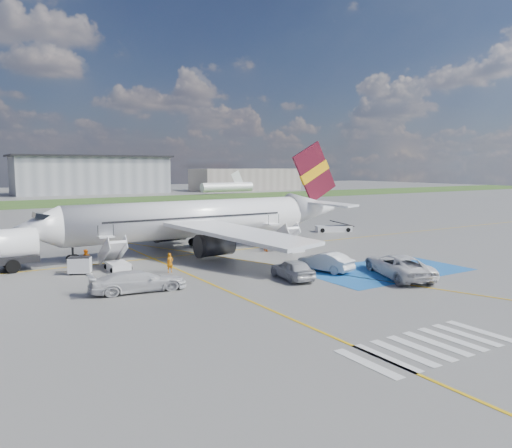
{
  "coord_description": "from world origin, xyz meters",
  "views": [
    {
      "loc": [
        -21.83,
        -33.73,
        8.9
      ],
      "look_at": [
        2.96,
        5.78,
        3.5
      ],
      "focal_mm": 35.0,
      "sensor_mm": 36.0,
      "label": 1
    }
  ],
  "objects_px": {
    "car_silver_b": "(325,262)",
    "gpu_cart": "(80,266)",
    "van_white_a": "(398,261)",
    "van_white_b": "(138,278)",
    "belt_loader": "(334,229)",
    "airliner": "(204,218)",
    "car_silver_a": "(292,269)"
  },
  "relations": [
    {
      "from": "car_silver_b",
      "to": "gpu_cart",
      "type": "bearing_deg",
      "value": -42.79
    },
    {
      "from": "gpu_cart",
      "to": "van_white_a",
      "type": "xyz_separation_m",
      "value": [
        21.77,
        -14.58,
        0.55
      ]
    },
    {
      "from": "gpu_cart",
      "to": "van_white_b",
      "type": "bearing_deg",
      "value": -50.73
    },
    {
      "from": "belt_loader",
      "to": "airliner",
      "type": "bearing_deg",
      "value": -147.71
    },
    {
      "from": "car_silver_a",
      "to": "van_white_a",
      "type": "distance_m",
      "value": 8.73
    },
    {
      "from": "van_white_a",
      "to": "car_silver_a",
      "type": "bearing_deg",
      "value": -2.25
    },
    {
      "from": "airliner",
      "to": "car_silver_b",
      "type": "bearing_deg",
      "value": -75.66
    },
    {
      "from": "gpu_cart",
      "to": "belt_loader",
      "type": "relative_size",
      "value": 0.38
    },
    {
      "from": "van_white_a",
      "to": "van_white_b",
      "type": "xyz_separation_m",
      "value": [
        -19.59,
        6.32,
        -0.2
      ]
    },
    {
      "from": "belt_loader",
      "to": "van_white_a",
      "type": "height_order",
      "value": "van_white_a"
    },
    {
      "from": "belt_loader",
      "to": "car_silver_a",
      "type": "xyz_separation_m",
      "value": [
        -21.99,
        -20.39,
        0.42
      ]
    },
    {
      "from": "belt_loader",
      "to": "car_silver_a",
      "type": "relative_size",
      "value": 1.14
    },
    {
      "from": "gpu_cart",
      "to": "car_silver_a",
      "type": "distance_m",
      "value": 17.64
    },
    {
      "from": "van_white_a",
      "to": "car_silver_b",
      "type": "bearing_deg",
      "value": -28.71
    },
    {
      "from": "belt_loader",
      "to": "van_white_a",
      "type": "distance_m",
      "value": 27.9
    },
    {
      "from": "belt_loader",
      "to": "car_silver_b",
      "type": "bearing_deg",
      "value": -110.69
    },
    {
      "from": "car_silver_a",
      "to": "car_silver_b",
      "type": "xyz_separation_m",
      "value": [
        4.19,
        0.98,
        0.01
      ]
    },
    {
      "from": "gpu_cart",
      "to": "van_white_a",
      "type": "distance_m",
      "value": 26.21
    },
    {
      "from": "van_white_b",
      "to": "van_white_a",
      "type": "bearing_deg",
      "value": -100.86
    },
    {
      "from": "airliner",
      "to": "van_white_b",
      "type": "height_order",
      "value": "airliner"
    },
    {
      "from": "airliner",
      "to": "car_silver_b",
      "type": "distance_m",
      "value": 16.1
    },
    {
      "from": "airliner",
      "to": "car_silver_a",
      "type": "bearing_deg",
      "value": -90.89
    },
    {
      "from": "gpu_cart",
      "to": "car_silver_b",
      "type": "height_order",
      "value": "car_silver_b"
    },
    {
      "from": "gpu_cart",
      "to": "car_silver_b",
      "type": "xyz_separation_m",
      "value": [
        18.05,
        -9.93,
        0.16
      ]
    },
    {
      "from": "airliner",
      "to": "belt_loader",
      "type": "height_order",
      "value": "airliner"
    },
    {
      "from": "airliner",
      "to": "car_silver_a",
      "type": "relative_size",
      "value": 7.74
    },
    {
      "from": "car_silver_a",
      "to": "car_silver_b",
      "type": "bearing_deg",
      "value": -159.37
    },
    {
      "from": "belt_loader",
      "to": "van_white_a",
      "type": "relative_size",
      "value": 0.84
    },
    {
      "from": "gpu_cart",
      "to": "belt_loader",
      "type": "xyz_separation_m",
      "value": [
        35.85,
        9.48,
        -0.27
      ]
    },
    {
      "from": "gpu_cart",
      "to": "van_white_b",
      "type": "xyz_separation_m",
      "value": [
        2.18,
        -8.26,
        0.35
      ]
    },
    {
      "from": "airliner",
      "to": "car_silver_a",
      "type": "distance_m",
      "value": 16.58
    },
    {
      "from": "car_silver_a",
      "to": "van_white_a",
      "type": "bearing_deg",
      "value": 162.59
    }
  ]
}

